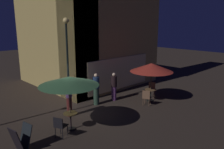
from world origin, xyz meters
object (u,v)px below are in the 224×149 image
at_px(street_lamp_near_corner, 67,52).
at_px(cafe_chair_0, 60,125).
at_px(cafe_table_1, 150,93).
at_px(patron_standing_2, 69,99).
at_px(cafe_chair_1, 147,97).
at_px(patron_standing_0, 114,87).
at_px(cafe_table_0, 71,119).
at_px(patio_umbrella_1, 151,67).
at_px(menu_sandwich_board, 21,138).
at_px(patio_umbrella_0, 69,81).
at_px(patron_standing_1, 96,89).
at_px(cafe_chair_2, 152,88).

height_order(street_lamp_near_corner, cafe_chair_0, street_lamp_near_corner).
height_order(cafe_table_1, patron_standing_2, patron_standing_2).
height_order(cafe_chair_1, patron_standing_0, patron_standing_0).
relative_size(street_lamp_near_corner, cafe_chair_0, 5.33).
xyz_separation_m(cafe_table_0, patio_umbrella_1, (5.45, -0.21, 1.52)).
bearing_deg(cafe_chair_1, cafe_chair_0, 156.24).
height_order(menu_sandwich_board, patio_umbrella_1, patio_umbrella_1).
height_order(cafe_table_1, patio_umbrella_0, patio_umbrella_0).
bearing_deg(patio_umbrella_1, patron_standing_1, 146.18).
bearing_deg(cafe_chair_2, street_lamp_near_corner, -48.82).
height_order(cafe_table_1, patron_standing_1, patron_standing_1).
distance_m(cafe_table_0, cafe_chair_0, 0.79).
bearing_deg(menu_sandwich_board, cafe_chair_0, -15.63).
distance_m(menu_sandwich_board, patron_standing_1, 5.31).
bearing_deg(cafe_chair_2, patron_standing_1, -53.22).
bearing_deg(patron_standing_2, menu_sandwich_board, -94.76).
xyz_separation_m(patio_umbrella_1, cafe_chair_2, (0.68, 0.40, -1.46)).
xyz_separation_m(cafe_chair_0, cafe_chair_2, (6.85, 0.50, 0.00)).
xyz_separation_m(street_lamp_near_corner, cafe_chair_1, (3.50, -2.34, -2.60)).
bearing_deg(patron_standing_1, menu_sandwich_board, -132.43).
relative_size(street_lamp_near_corner, cafe_table_0, 6.22).
distance_m(patron_standing_0, patron_standing_1, 1.23).
height_order(cafe_table_1, patio_umbrella_1, patio_umbrella_1).
bearing_deg(cafe_table_1, patron_standing_1, 146.18).
height_order(cafe_table_0, cafe_table_1, cafe_table_0).
bearing_deg(cafe_chair_2, patio_umbrella_1, 0.00).
distance_m(menu_sandwich_board, cafe_chair_2, 8.35).
bearing_deg(menu_sandwich_board, cafe_table_1, -10.00).
bearing_deg(patron_standing_2, patio_umbrella_1, 42.55).
bearing_deg(patio_umbrella_1, cafe_table_1, 90.00).
bearing_deg(cafe_chair_0, menu_sandwich_board, 150.81).
bearing_deg(patron_standing_0, cafe_chair_0, 165.83).
xyz_separation_m(patio_umbrella_1, cafe_chair_1, (-0.79, -0.31, -1.49)).
relative_size(patron_standing_1, patron_standing_2, 1.04).
bearing_deg(patio_umbrella_1, cafe_chair_1, -158.50).
distance_m(cafe_chair_1, patron_standing_2, 4.28).
bearing_deg(cafe_chair_1, patron_standing_2, 133.81).
distance_m(patio_umbrella_0, cafe_chair_1, 4.97).
xyz_separation_m(cafe_table_1, cafe_chair_2, (0.68, 0.40, 0.06)).
height_order(menu_sandwich_board, cafe_table_0, menu_sandwich_board).
height_order(cafe_table_1, cafe_chair_1, cafe_chair_1).
distance_m(cafe_table_0, cafe_chair_1, 4.69).
relative_size(street_lamp_near_corner, cafe_chair_1, 5.36).
xyz_separation_m(menu_sandwich_board, patron_standing_2, (3.00, 1.41, 0.39)).
bearing_deg(patio_umbrella_1, patron_standing_0, 132.39).
relative_size(cafe_chair_1, patron_standing_0, 0.53).
bearing_deg(cafe_table_0, cafe_table_1, -2.19).
distance_m(patio_umbrella_1, cafe_chair_1, 1.71).
distance_m(menu_sandwich_board, cafe_chair_1, 6.89).
height_order(street_lamp_near_corner, cafe_table_0, street_lamp_near_corner).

